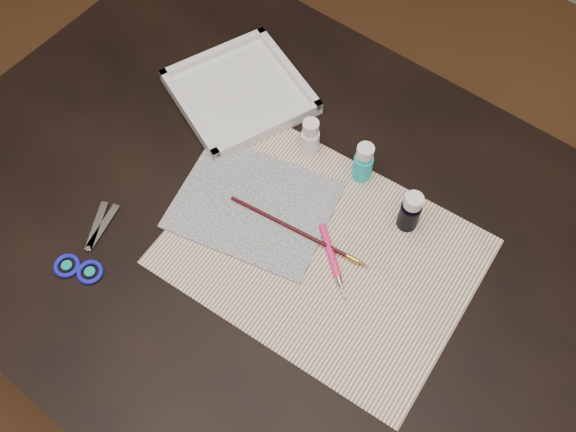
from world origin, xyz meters
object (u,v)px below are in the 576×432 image
Objects in this scene: paper at (322,251)px; paint_bottle_cyan at (363,162)px; canvas at (254,205)px; paint_bottle_navy at (410,211)px; palette_tray at (240,92)px; scissors at (88,240)px; paint_bottle_white at (310,137)px.

paint_bottle_cyan is (-0.03, 0.16, 0.04)m from paper.
paper is at bearing 0.02° from canvas.
palette_tray is at bearing 173.65° from paint_bottle_navy.
paint_bottle_navy is 0.53m from scissors.
paint_bottle_navy is (0.11, -0.03, 0.00)m from paint_bottle_cyan.
paint_bottle_navy reaches higher than canvas.
paper is at bearing -47.71° from paint_bottle_white.
scissors is at bearing -128.31° from canvas.
paper is 2.12× the size of palette_tray.
paper is 0.36m from palette_tray.
scissors is (-0.17, -0.22, 0.00)m from canvas.
paint_bottle_cyan is 0.48m from scissors.
paint_bottle_white reaches higher than palette_tray.
palette_tray is at bearing 178.04° from paint_bottle_cyan.
canvas is at bearing -124.28° from paint_bottle_cyan.
paint_bottle_cyan is 0.98× the size of paint_bottle_navy.
paper is 6.05× the size of paint_bottle_white.
paint_bottle_navy is 0.37× the size of palette_tray.
canvas is at bearing -150.45° from paint_bottle_navy.
paint_bottle_navy is 0.40m from palette_tray.
paint_bottle_cyan is 0.28m from palette_tray.
paper is 1.86× the size of canvas.
paint_bottle_cyan reaches higher than palette_tray.
palette_tray is (-0.18, 0.02, -0.03)m from paint_bottle_white.
paper is 0.17m from paint_bottle_cyan.
canvas is 3.14× the size of paint_bottle_cyan.
paint_bottle_cyan reaches higher than paint_bottle_white.
paint_bottle_white is 0.10m from paint_bottle_cyan.
paint_bottle_navy is at bearing -16.75° from paint_bottle_cyan.
paper is at bearing -83.65° from scissors.
paint_bottle_cyan is 0.12m from paint_bottle_navy.
scissors is (-0.40, -0.35, -0.04)m from paint_bottle_navy.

